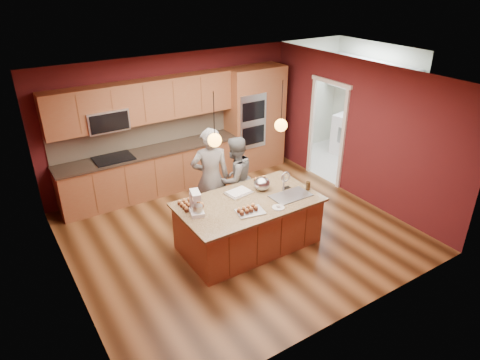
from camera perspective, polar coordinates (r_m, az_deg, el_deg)
floor at (r=7.60m, az=-0.30°, el=-6.95°), size 5.50×5.50×0.00m
ceiling at (r=6.51m, az=-0.36°, el=13.30°), size 5.50×5.50×0.00m
wall_back at (r=9.01m, az=-8.96°, el=7.83°), size 5.50×0.00×5.50m
wall_front at (r=5.26m, az=14.53°, el=-7.08°), size 5.50×0.00×5.50m
wall_left at (r=6.09m, az=-22.77°, el=-3.51°), size 0.00×5.00×5.00m
wall_right at (r=8.63m, az=15.38°, el=6.33°), size 0.00×5.00×5.00m
cabinet_run at (r=8.68m, az=-12.17°, el=4.24°), size 3.74×0.64×2.30m
oven_column at (r=9.68m, az=1.96°, el=8.20°), size 1.30×0.62×2.30m
doorway_trim at (r=9.23m, az=11.47°, el=6.09°), size 0.08×1.11×2.20m
laundry_room at (r=10.39m, az=17.08°, el=12.93°), size 2.60×2.70×2.70m
pendant_left at (r=6.06m, az=-3.40°, el=5.36°), size 0.20×0.20×0.80m
pendant_right at (r=6.68m, az=5.48°, el=7.31°), size 0.20×0.20×0.80m
island at (r=7.05m, az=1.25°, el=-5.69°), size 2.27×1.28×1.22m
person_left at (r=7.39m, az=-3.94°, el=0.19°), size 0.78×0.64×1.84m
person_right at (r=7.67m, az=-0.67°, el=0.17°), size 0.87×0.73×1.57m
stand_mixer at (r=6.45m, az=-5.89°, el=-3.26°), size 0.26×0.31×0.38m
sheet_cake at (r=7.04m, az=-0.19°, el=-1.69°), size 0.45×0.35×0.05m
cooling_rack at (r=6.53m, az=1.38°, el=-4.25°), size 0.47×0.37×0.02m
mixing_bowl at (r=7.14m, az=2.95°, el=-0.50°), size 0.28×0.28×0.24m
plate at (r=6.67m, az=5.12°, el=-3.67°), size 0.20×0.20×0.01m
tumbler at (r=7.24m, az=9.06°, el=-0.77°), size 0.07×0.07×0.15m
phone at (r=7.28m, az=6.19°, el=-1.02°), size 0.14×0.07×0.01m
cupcakes_left at (r=6.74m, az=-6.62°, el=-3.14°), size 0.34×0.34×0.08m
cupcakes_rack at (r=6.51m, az=1.02°, el=-3.89°), size 0.34×0.17×0.08m
cupcakes_right at (r=7.43m, az=2.94°, el=-0.02°), size 0.23×0.23×0.07m
washer at (r=10.44m, az=17.04°, el=4.91°), size 0.70×0.72×1.10m
dryer at (r=10.93m, az=14.20°, el=5.91°), size 0.72×0.74×0.98m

